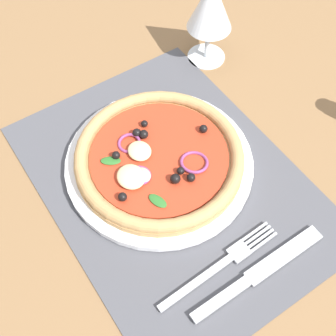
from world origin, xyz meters
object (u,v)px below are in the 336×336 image
plate (161,162)px  wine_glass (211,7)px  pizza (161,156)px  fork (225,262)px  knife (260,272)px

plate → wine_glass: bearing=127.8°
pizza → fork: size_ratio=1.31×
plate → fork: plate is taller
plate → knife: 20.32cm
knife → wine_glass: 40.21cm
plate → pizza: 1.64cm
plate → pizza: pizza is taller
knife → fork: bearing=128.4°
fork → wine_glass: bearing=54.9°
plate → fork: bearing=-5.5°
plate → fork: 16.91cm
plate → wine_glass: 25.51cm
knife → pizza: bearing=93.2°
wine_glass → fork: bearing=-33.0°
fork → knife: size_ratio=0.90×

